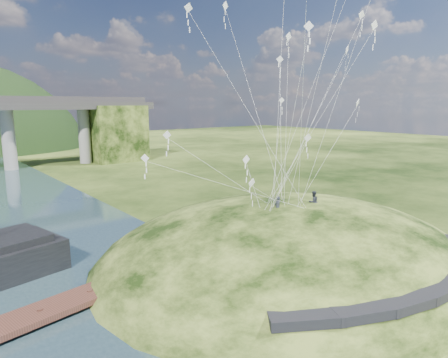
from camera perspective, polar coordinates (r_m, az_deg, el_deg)
ground at (r=30.32m, az=1.22°, el=-15.73°), size 320.00×320.00×0.00m
grass_hill at (r=37.31m, az=8.90°, el=-13.12°), size 36.00×32.00×13.00m
footpath at (r=29.54m, az=25.83°, el=-13.16°), size 22.29×5.84×0.83m
wooden_dock at (r=30.27m, az=-18.63°, el=-15.31°), size 16.21×5.22×1.14m
kite_flyers at (r=35.32m, az=11.38°, el=-1.88°), size 4.73×1.39×1.98m
kite_swarm at (r=36.83m, az=9.49°, el=17.81°), size 18.79×17.71×21.28m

